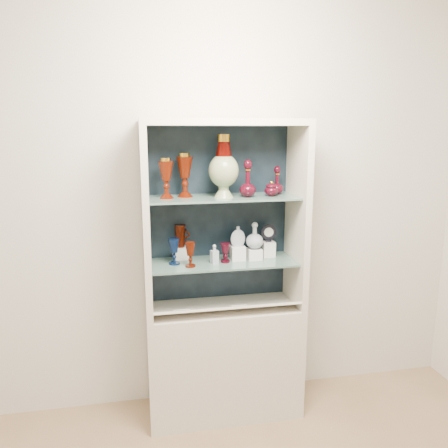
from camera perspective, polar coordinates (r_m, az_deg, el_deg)
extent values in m
cube|color=beige|center=(2.92, -0.82, 2.81)|extent=(3.50, 0.02, 2.80)
cube|color=beige|center=(3.06, 0.00, -17.20)|extent=(1.00, 0.40, 0.75)
cube|color=black|center=(2.90, -0.71, 1.26)|extent=(0.98, 0.02, 1.15)
cube|color=beige|center=(2.67, -10.15, 0.11)|extent=(0.04, 0.40, 1.15)
cube|color=beige|center=(2.85, 9.52, 0.88)|extent=(0.04, 0.40, 1.15)
cube|color=beige|center=(2.67, 0.00, 13.14)|extent=(1.00, 0.40, 0.04)
cube|color=slate|center=(2.81, -0.08, -5.02)|extent=(0.92, 0.34, 0.01)
cube|color=slate|center=(2.72, -0.08, 3.47)|extent=(0.92, 0.34, 0.01)
cube|color=beige|center=(2.78, 0.44, -11.01)|extent=(0.92, 0.17, 0.09)
cube|color=white|center=(2.74, -5.60, -11.12)|extent=(0.10, 0.06, 0.03)
cube|color=white|center=(2.79, 1.85, -10.61)|extent=(0.10, 0.06, 0.03)
cube|color=silver|center=(2.87, -5.69, -3.75)|extent=(0.10, 0.10, 0.08)
cube|color=silver|center=(2.84, 1.81, -3.79)|extent=(0.09, 0.09, 0.09)
cube|color=silver|center=(2.86, 3.99, -3.91)|extent=(0.09, 0.09, 0.07)
cube|color=silver|center=(2.93, 5.80, -3.25)|extent=(0.08, 0.08, 0.10)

